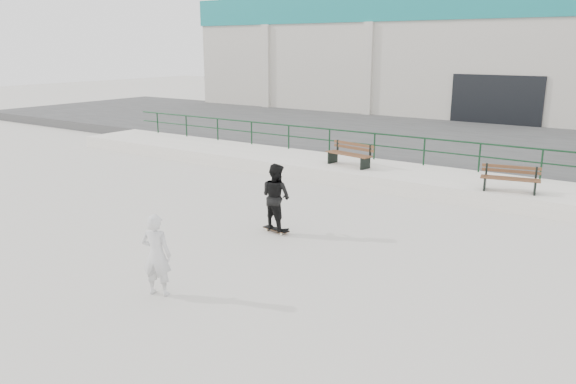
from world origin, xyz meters
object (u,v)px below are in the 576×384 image
Objects in this scene: skateboard at (276,229)px; standing_skater at (276,197)px; seated_skater at (156,255)px; bench_right at (510,179)px; bench_left at (350,154)px.

skateboard is 0.46× the size of standing_skater.
skateboard is at bearing -169.99° from standing_skater.
standing_skater is 4.42m from seated_skater.
standing_skater reaches higher than skateboard.
seated_skater is at bearing -79.36° from skateboard.
skateboard is at bearing -138.72° from bench_right.
bench_right is at bearing 59.62° from skateboard.
bench_left is 11.00m from seated_skater.
standing_skater is at bearing -67.06° from bench_left.
standing_skater is at bearing -105.61° from seated_skater.
standing_skater is (-0.00, 0.00, 0.89)m from skateboard.
standing_skater is 1.06× the size of seated_skater.
bench_left is at bearing -101.15° from seated_skater.
standing_skater reaches higher than bench_left.
bench_right is (5.74, -0.56, -0.04)m from bench_left.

